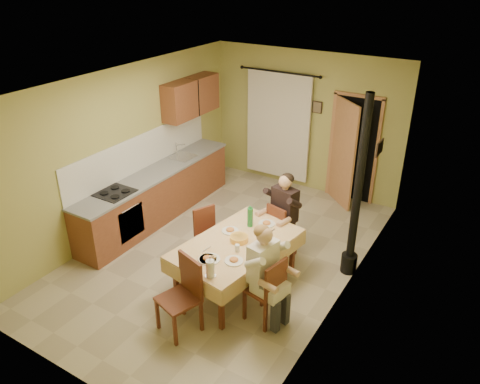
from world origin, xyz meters
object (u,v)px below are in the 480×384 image
Objects in this scene: chair_left at (210,247)px; stove_flue at (355,213)px; chair_far at (281,239)px; man_far at (283,206)px; chair_near at (180,311)px; man_right at (265,264)px; dining_table at (237,265)px; chair_right at (265,301)px.

stove_flue is (1.94, 0.92, 0.74)m from chair_left.
man_far is at bearing 90.00° from chair_far.
man_right reaches higher than chair_near.
dining_table is 1.21m from man_far.
man_far is at bearing -173.97° from stove_flue.
chair_left is at bearing -122.25° from man_far.
man_right is (1.34, -0.68, 0.59)m from chair_left.
chair_right is at bearing -57.03° from chair_far.
man_far is 0.50× the size of stove_flue.
chair_near is at bearing -121.47° from stove_flue.
stove_flue is at bearing 141.21° from chair_left.
stove_flue reaches higher than man_far.
chair_right reaches higher than dining_table.
man_right is 1.72m from stove_flue.
stove_flue is at bearing 20.19° from man_far.
stove_flue reaches higher than chair_left.
dining_table is 0.72× the size of stove_flue.
chair_far is at bearing -173.38° from stove_flue.
chair_left is 0.33× the size of stove_flue.
man_right reaches higher than chair_left.
chair_left is (-0.67, 0.28, -0.09)m from dining_table.
stove_flue reaches higher than man_right.
chair_right reaches higher than chair_left.
dining_table is at bearing -136.52° from stove_flue.
chair_near reaches higher than chair_right.
chair_near is 2.83m from stove_flue.
dining_table is at bearing -85.09° from chair_far.
chair_near is 2.32m from man_far.
dining_table is 0.92m from man_right.
chair_left is 2.27m from stove_flue.
stove_flue is (1.43, 2.33, 0.73)m from chair_near.
man_right reaches higher than chair_right.
man_far is 1.00× the size of man_right.
chair_near is (-0.33, -2.21, 0.00)m from chair_far.
chair_far is 1.57m from chair_right.
chair_left is at bearing -154.58° from stove_flue.
man_right is at bearing -121.04° from chair_near.
man_far is (0.00, 0.01, 0.59)m from chair_far.
dining_table is at bearing 92.80° from chair_left.
man_right is at bearing 88.71° from chair_left.
man_far is at bearing 29.86° from chair_right.
man_right is (0.49, -1.48, 0.59)m from chair_far.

